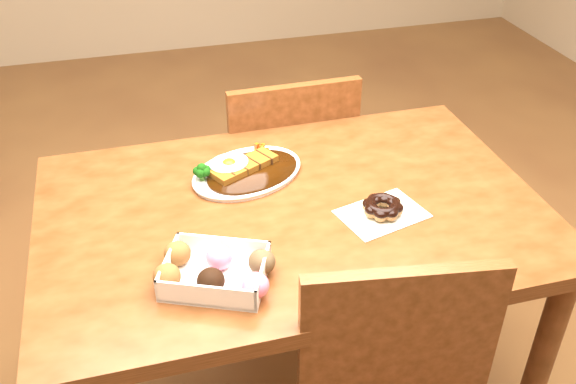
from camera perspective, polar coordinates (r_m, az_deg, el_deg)
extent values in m
cube|color=#48250E|center=(1.55, 0.38, -1.92)|extent=(1.20, 0.80, 0.04)
cylinder|color=#48250E|center=(1.78, 21.14, -15.15)|extent=(0.06, 0.06, 0.71)
cylinder|color=#48250E|center=(2.02, -17.42, -7.33)|extent=(0.06, 0.06, 0.71)
cylinder|color=#48250E|center=(2.20, 11.61, -2.55)|extent=(0.06, 0.06, 0.71)
cube|color=#48250E|center=(2.22, -0.84, 1.10)|extent=(0.43, 0.43, 0.04)
cylinder|color=#48250E|center=(2.52, 1.89, -0.57)|extent=(0.04, 0.04, 0.41)
cylinder|color=#48250E|center=(2.46, -5.68, -1.82)|extent=(0.04, 0.04, 0.41)
cylinder|color=#48250E|center=(2.27, 4.52, -5.27)|extent=(0.04, 0.04, 0.41)
cylinder|color=#48250E|center=(2.20, -3.91, -6.85)|extent=(0.04, 0.04, 0.41)
cube|color=#48250E|center=(1.94, 0.60, 4.10)|extent=(0.40, 0.04, 0.40)
cube|color=#48250E|center=(1.33, 9.76, -13.43)|extent=(0.40, 0.09, 0.40)
ellipsoid|color=white|center=(1.65, -3.63, 1.70)|extent=(0.36, 0.31, 0.01)
ellipsoid|color=black|center=(1.64, -3.17, 1.81)|extent=(0.30, 0.26, 0.01)
cube|color=#6B380C|center=(1.65, -3.91, 2.27)|extent=(0.19, 0.14, 0.02)
ellipsoid|color=white|center=(1.64, -5.27, 2.58)|extent=(0.13, 0.12, 0.01)
ellipsoid|color=#FFB214|center=(1.64, -5.27, 2.62)|extent=(0.03, 0.03, 0.02)
cube|color=white|center=(1.32, -6.48, -6.97)|extent=(0.25, 0.23, 0.05)
ellipsoid|color=brown|center=(1.32, -10.71, -7.37)|extent=(0.06, 0.06, 0.05)
ellipsoid|color=black|center=(1.29, -6.88, -7.84)|extent=(0.06, 0.06, 0.05)
ellipsoid|color=pink|center=(1.28, -2.92, -8.29)|extent=(0.06, 0.06, 0.05)
ellipsoid|color=brown|center=(1.37, -9.80, -5.40)|extent=(0.06, 0.06, 0.05)
ellipsoid|color=pink|center=(1.35, -6.12, -5.82)|extent=(0.06, 0.06, 0.05)
ellipsoid|color=black|center=(1.33, -2.33, -6.22)|extent=(0.06, 0.06, 0.05)
cube|color=silver|center=(1.53, 8.35, -1.93)|extent=(0.22, 0.18, 0.00)
torus|color=olive|center=(1.52, 8.41, -1.41)|extent=(0.11, 0.11, 0.03)
torus|color=black|center=(1.51, 8.43, -1.14)|extent=(0.10, 0.10, 0.02)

